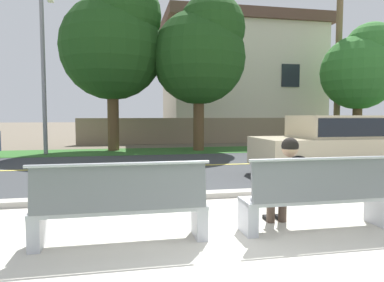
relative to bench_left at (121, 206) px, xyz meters
name	(u,v)px	position (x,y,z in m)	size (l,w,h in m)	color
ground_plane	(161,160)	(1.28, 7.77, -0.47)	(140.00, 140.00, 0.00)	#665B4C
sidewalk_pavement	(222,233)	(1.28, 0.17, -0.46)	(44.00, 3.60, 0.01)	beige
curb_edge	(193,195)	(1.28, 2.12, -0.41)	(44.00, 0.30, 0.11)	#ADA89E
street_asphalt	(166,166)	(1.28, 6.27, -0.46)	(52.00, 8.00, 0.01)	#383A3D
road_centre_line	(166,166)	(1.28, 6.27, -0.46)	(48.00, 0.14, 0.01)	#E0CC4C
far_verge_grass	(153,151)	(1.28, 10.80, -0.46)	(48.00, 2.80, 0.02)	#2D6026
bench_left	(121,206)	(0.00, 0.00, 0.00)	(2.06, 0.48, 1.01)	silver
bench_right	(319,197)	(2.56, 0.00, 0.00)	(2.06, 0.48, 1.01)	silver
seated_person_grey	(286,180)	(2.18, 0.17, 0.21)	(0.52, 0.68, 1.25)	#47382D
car_beige_near	(339,142)	(5.46, 3.87, 0.39)	(4.30, 1.86, 1.54)	#C6B793
streetlamp	(44,55)	(-2.98, 10.61, 3.44)	(0.24, 2.10, 6.81)	gray
shade_tree_far_left	(115,40)	(-0.25, 11.36, 4.27)	(4.42, 4.42, 7.29)	brown
shade_tree_left	(202,50)	(3.41, 10.70, 3.86)	(4.03, 4.03, 6.66)	brown
shade_tree_centre	(362,67)	(11.70, 11.40, 3.48)	(3.68, 3.68, 6.08)	brown
garden_wall	(199,131)	(4.13, 14.68, 0.23)	(13.00, 0.36, 1.40)	gray
house_across_street	(238,80)	(7.47, 17.88, 3.36)	(9.91, 6.91, 7.56)	beige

